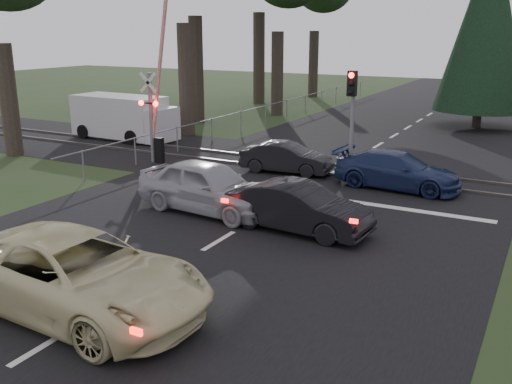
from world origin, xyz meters
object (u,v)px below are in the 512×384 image
Objects in this scene: traffic_signal_center at (352,107)px; dark_car_far at (286,158)px; dark_hatchback at (298,208)px; silver_car at (208,187)px; white_van at (126,118)px; crossing_signal at (155,115)px; blue_sedan at (397,171)px; cream_coupe at (77,274)px.

traffic_signal_center is 1.13× the size of dark_car_far.
dark_hatchback is at bearing -157.36° from dark_car_far.
dark_hatchback is at bearing -89.92° from silver_car.
dark_car_far is 0.63× the size of white_van.
crossing_signal is 1.21× the size of white_van.
blue_sedan is at bearing 4.53° from crossing_signal.
blue_sedan is (10.12, 0.80, -1.40)m from crossing_signal.
traffic_signal_center is at bearing -19.48° from silver_car.
silver_car reaches higher than dark_hatchback.
blue_sedan is at bearing -12.40° from cream_coupe.
dark_car_far is at bearing 90.61° from blue_sedan.
crossing_signal is 5.90m from dark_car_far.
cream_coupe is at bearing -59.19° from crossing_signal.
silver_car is 1.30× the size of dark_car_far.
crossing_signal is 1.20× the size of cream_coupe.
crossing_signal is 10.25m from blue_sedan.
dark_hatchback is 16.15m from white_van.
crossing_signal is at bearing -173.85° from traffic_signal_center.
cream_coupe reaches higher than dark_hatchback.
crossing_signal reaches higher than cream_coupe.
cream_coupe is 1.00× the size of white_van.
dark_car_far is at bearing 10.28° from crossing_signal.
white_van is at bearing 57.10° from silver_car.
blue_sedan reaches higher than dark_car_far.
silver_car is (-2.65, -5.59, -2.00)m from traffic_signal_center.
white_van is (-13.05, 2.77, -1.68)m from traffic_signal_center.
traffic_signal_center is (8.27, 0.89, 0.75)m from crossing_signal.
traffic_signal_center reaches higher than white_van.
blue_sedan is 4.50m from dark_car_far.
cream_coupe is 1.59× the size of dark_car_far.
silver_car is 0.82× the size of white_van.
dark_car_far is (5.63, 1.02, -1.46)m from crossing_signal.
silver_car reaches higher than blue_sedan.
cream_coupe is at bearing 168.54° from blue_sedan.
dark_hatchback is at bearing -84.58° from traffic_signal_center.
white_van is at bearing 82.54° from blue_sedan.
traffic_signal_center reaches higher than blue_sedan.
dark_car_far is (-4.50, 0.22, -0.06)m from blue_sedan.
cream_coupe is at bearing 167.42° from dark_hatchback.
crossing_signal is at bearing 64.76° from dark_hatchback.
crossing_signal is 6.09m from white_van.
silver_car is at bearing 174.64° from dark_car_far.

